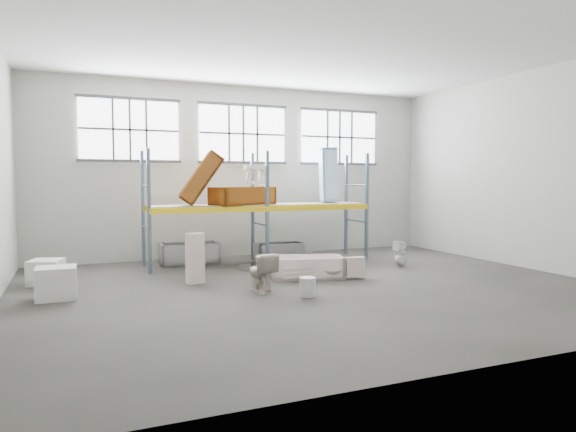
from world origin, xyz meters
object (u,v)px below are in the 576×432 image
blue_tub_upright (328,175)px  bucket (308,287)px  steel_tub_left (190,254)px  rust_tub_flat (243,196)px  carton_near (56,283)px  toilet_white (401,253)px  cistern_tall (195,258)px  steel_tub_right (279,251)px  toilet_beige (261,272)px  bathtub_beige (307,267)px

blue_tub_upright → bucket: bearing=-121.4°
steel_tub_left → rust_tub_flat: rust_tub_flat is taller
steel_tub_left → bucket: 4.90m
blue_tub_upright → carton_near: size_ratio=2.15×
toilet_white → bucket: 4.33m
blue_tub_upright → toilet_white: bearing=-64.9°
cistern_tall → steel_tub_right: bearing=23.8°
toilet_white → steel_tub_left: bearing=-118.8°
cistern_tall → bucket: (1.73, -2.08, -0.36)m
toilet_beige → rust_tub_flat: size_ratio=0.46×
toilet_beige → blue_tub_upright: bearing=-137.5°
bathtub_beige → carton_near: (-5.25, -0.12, 0.06)m
steel_tub_right → blue_tub_upright: blue_tub_upright is taller
bathtub_beige → steel_tub_left: 3.64m
cistern_tall → toilet_white: size_ratio=1.62×
rust_tub_flat → carton_near: rust_tub_flat is taller
bathtub_beige → blue_tub_upright: 3.93m
steel_tub_right → rust_tub_flat: 1.95m
steel_tub_right → bucket: size_ratio=3.61×
toilet_beige → carton_near: (-3.80, 0.84, -0.09)m
steel_tub_left → cistern_tall: bearing=-99.3°
bathtub_beige → steel_tub_right: size_ratio=1.25×
steel_tub_left → bucket: (1.30, -4.72, -0.09)m
toilet_beige → rust_tub_flat: rust_tub_flat is taller
bathtub_beige → bucket: (-0.78, -1.73, -0.06)m
carton_near → bucket: bearing=-19.8°
carton_near → toilet_white: bearing=4.4°
rust_tub_flat → bucket: 4.49m
toilet_white → bathtub_beige: bearing=-82.6°
bucket → bathtub_beige: bearing=65.8°
bathtub_beige → toilet_white: toilet_white is taller
steel_tub_left → blue_tub_upright: (3.99, -0.32, 2.12)m
bathtub_beige → cistern_tall: size_ratio=1.52×
steel_tub_left → rust_tub_flat: bearing=-22.4°
bathtub_beige → steel_tub_right: bearing=98.5°
rust_tub_flat → toilet_white: bearing=-27.8°
bathtub_beige → toilet_white: bearing=26.2°
rust_tub_flat → carton_near: (-4.50, -2.57, -1.51)m
steel_tub_left → steel_tub_right: 2.46m
steel_tub_left → bucket: steel_tub_left is taller
bucket → toilet_beige: bearing=131.1°
toilet_beige → carton_near: 3.90m
toilet_white → rust_tub_flat: size_ratio=0.40×
steel_tub_right → steel_tub_left: bearing=172.9°
bathtub_beige → toilet_white: 2.97m
toilet_beige → rust_tub_flat: (0.70, 3.41, 1.43)m
toilet_beige → steel_tub_right: toilet_beige is taller
bathtub_beige → toilet_white: size_ratio=2.45×
steel_tub_left → bucket: size_ratio=4.13×
steel_tub_left → steel_tub_right: steel_tub_left is taller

